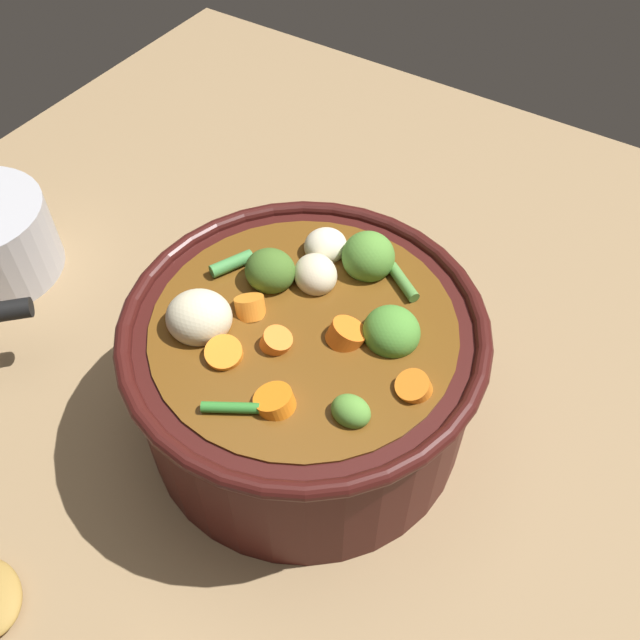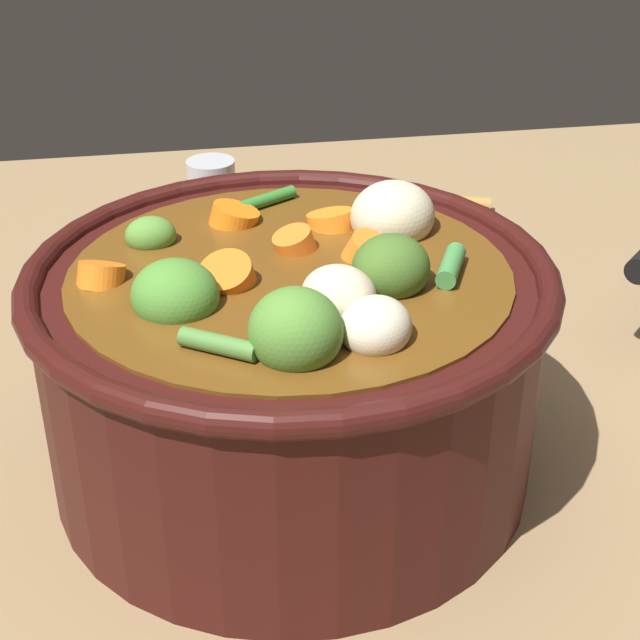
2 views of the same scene
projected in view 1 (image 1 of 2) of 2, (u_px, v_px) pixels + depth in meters
The scene contains 2 objects.
ground_plane at pixel (306, 416), 0.61m from camera, with size 1.10×1.10×0.00m, color #8C704C.
cooking_pot at pixel (305, 369), 0.56m from camera, with size 0.28×0.28×0.16m.
Camera 1 is at (0.19, -0.27, 0.52)m, focal length 39.18 mm.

